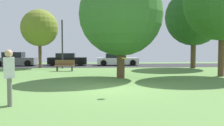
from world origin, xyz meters
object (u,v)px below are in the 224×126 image
object	(u,v)px
oak_tree_left	(223,2)
street_lamp_post	(62,44)
parked_car_black	(67,60)
parked_car_white	(117,60)
frisbee_disc	(125,58)
maple_tree_far	(194,17)
parked_car_grey	(15,60)
maple_tree_near	(121,14)
person_thrower	(9,75)
birch_tree_lone	(40,28)
park_bench	(65,65)

from	to	relation	value
oak_tree_left	street_lamp_post	distance (m)	13.78
parked_car_black	parked_car_white	bearing A→B (deg)	-0.72
oak_tree_left	frisbee_disc	size ratio (longest dim) A/B	22.79
maple_tree_far	parked_car_grey	bearing A→B (deg)	166.64
parked_car_grey	parked_car_white	world-z (taller)	parked_car_grey
maple_tree_near	street_lamp_post	world-z (taller)	maple_tree_near
person_thrower	parked_car_white	world-z (taller)	person_thrower
oak_tree_left	person_thrower	bearing A→B (deg)	-144.89
maple_tree_near	parked_car_black	world-z (taller)	maple_tree_near
oak_tree_left	frisbee_disc	world-z (taller)	oak_tree_left
birch_tree_lone	person_thrower	xyz separation A→B (m)	(2.54, -15.81, -2.80)
maple_tree_near	street_lamp_post	bearing A→B (deg)	120.79
maple_tree_near	parked_car_grey	size ratio (longest dim) A/B	1.56
frisbee_disc	park_bench	xyz separation A→B (m)	(-3.65, 10.72, -0.99)
parked_car_grey	parked_car_white	bearing A→B (deg)	1.04
parked_car_white	parked_car_black	bearing A→B (deg)	179.28
parked_car_grey	street_lamp_post	xyz separation A→B (m)	(5.52, -3.85, 1.58)
parked_car_grey	street_lamp_post	bearing A→B (deg)	-34.94
maple_tree_far	birch_tree_lone	xyz separation A→B (m)	(-14.54, 1.10, -1.00)
maple_tree_far	oak_tree_left	size ratio (longest dim) A/B	1.01
maple_tree_near	parked_car_black	distance (m)	13.19
park_bench	street_lamp_post	size ratio (longest dim) A/B	0.36
frisbee_disc	parked_car_black	size ratio (longest dim) A/B	0.08
oak_tree_left	street_lamp_post	bearing A→B (deg)	147.18
parked_car_white	park_bench	size ratio (longest dim) A/B	2.83
oak_tree_left	maple_tree_near	bearing A→B (deg)	-176.29
parked_car_grey	maple_tree_far	bearing A→B (deg)	-13.36
maple_tree_far	parked_car_black	xyz separation A→B (m)	(-12.34, 4.51, -4.17)
person_thrower	birch_tree_lone	bearing A→B (deg)	77.36
maple_tree_far	maple_tree_near	distance (m)	10.71
frisbee_disc	parked_car_white	bearing A→B (deg)	85.85
parked_car_grey	parked_car_white	distance (m)	10.99
birch_tree_lone	parked_car_white	size ratio (longest dim) A/B	1.23
person_thrower	street_lamp_post	xyz separation A→B (m)	(-0.33, 15.10, 1.25)
maple_tree_near	oak_tree_left	bearing A→B (deg)	3.71
oak_tree_left	parked_car_black	world-z (taller)	oak_tree_left
park_bench	street_lamp_post	world-z (taller)	street_lamp_post
birch_tree_lone	parked_car_black	bearing A→B (deg)	57.21
oak_tree_left	parked_car_white	world-z (taller)	oak_tree_left
parked_car_white	frisbee_disc	bearing A→B (deg)	-94.15
park_bench	maple_tree_near	bearing A→B (deg)	129.53
maple_tree_far	frisbee_disc	xyz separation A→B (m)	(-8.13, -13.17, -3.35)
person_thrower	frisbee_disc	size ratio (longest dim) A/B	5.49
oak_tree_left	parked_car_white	distance (m)	13.51
frisbee_disc	parked_car_white	world-z (taller)	frisbee_disc
parked_car_black	parked_car_white	size ratio (longest dim) A/B	0.92
maple_tree_far	person_thrower	world-z (taller)	maple_tree_far
person_thrower	park_bench	bearing A→B (deg)	67.21
parked_car_grey	oak_tree_left	bearing A→B (deg)	-33.53
maple_tree_far	frisbee_disc	bearing A→B (deg)	-121.70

